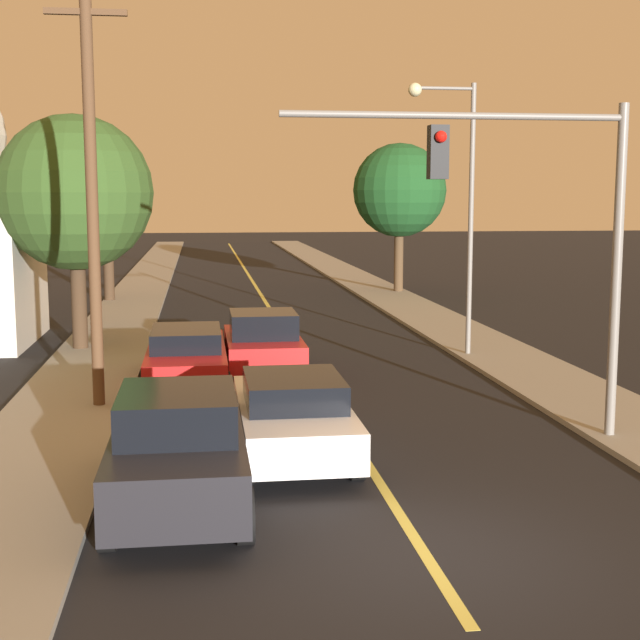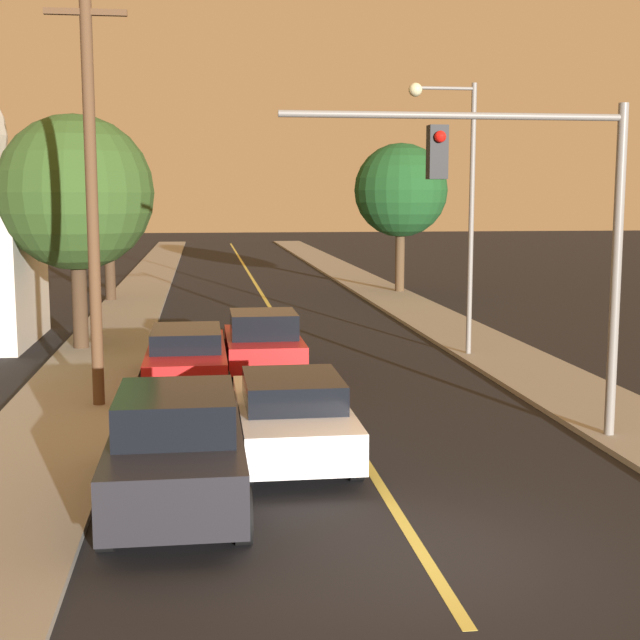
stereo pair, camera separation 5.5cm
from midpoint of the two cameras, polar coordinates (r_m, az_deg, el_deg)
ground_plane at (r=11.47m, az=6.56°, el=-14.68°), size 200.00×200.00×0.00m
road_surface at (r=46.53m, az=-4.37°, el=2.48°), size 8.44×80.00×0.01m
sidewalk_left at (r=46.54m, az=-11.12°, el=2.42°), size 2.50×80.00×0.12m
sidewalk_right at (r=47.16m, az=2.28°, el=2.63°), size 2.50×80.00×0.12m
car_near_lane_front at (r=15.14m, az=-1.86°, el=-6.05°), size 1.94×4.56×1.43m
car_near_lane_second at (r=22.08m, az=-3.74°, el=-1.45°), size 1.94×3.98×1.59m
car_outer_lane_front at (r=12.79m, az=-9.17°, el=-8.10°), size 1.94×4.60×1.74m
car_outer_lane_second at (r=20.90m, az=-8.60°, el=-2.28°), size 1.90×5.01×1.40m
traffic_signal_mast at (r=15.96m, az=13.65°, el=7.00°), size 6.07×0.42×5.88m
streetlamp_right at (r=24.35m, az=8.66°, el=8.68°), size 1.84×0.36×7.25m
utility_pole_left at (r=18.63m, az=-14.48°, el=8.02°), size 1.60×0.24×8.45m
tree_left_near at (r=25.96m, az=-15.47°, el=7.82°), size 4.33×4.33×6.55m
tree_left_far at (r=37.98m, az=-13.59°, el=8.58°), size 3.25×3.25×6.55m
tree_right_near at (r=40.58m, az=5.07°, el=8.25°), size 4.20×4.20×6.65m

